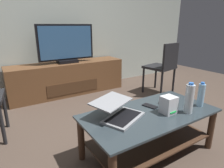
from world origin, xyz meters
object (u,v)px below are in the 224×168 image
water_bottle_far (189,99)px  tv_remote (167,104)px  media_cabinet (68,78)px  water_bottle_near (201,95)px  television (66,45)px  router_box (168,105)px  cell_phone (150,106)px  laptop (119,111)px  dining_chair (163,65)px  coffee_table (149,126)px

water_bottle_far → tv_remote: bearing=97.2°
media_cabinet → water_bottle_near: (0.55, -2.17, 0.26)m
tv_remote → television: bearing=78.0°
router_box → tv_remote: router_box is taller
water_bottle_far → cell_phone: (-0.19, 0.28, -0.13)m
television → router_box: size_ratio=6.13×
media_cabinet → water_bottle_far: (0.32, -2.20, 0.28)m
laptop → tv_remote: 0.55m
media_cabinet → water_bottle_far: size_ratio=7.04×
water_bottle_near → water_bottle_far: water_bottle_far is taller
dining_chair → media_cabinet: bearing=146.8°
television → dining_chair: 1.68m
water_bottle_near → cell_phone: bearing=149.7°
coffee_table → tv_remote: (0.25, 0.04, 0.14)m
television → water_bottle_near: (0.55, -2.14, -0.32)m
dining_chair → water_bottle_near: dining_chair is taller
coffee_table → laptop: bearing=165.9°
media_cabinet → tv_remote: 2.01m
television → cell_phone: size_ratio=6.76×
dining_chair → tv_remote: (-1.09, -1.08, -0.08)m
tv_remote → dining_chair: bearing=24.1°
router_box → coffee_table: bearing=144.9°
television → laptop: (-0.25, -1.92, -0.38)m
media_cabinet → water_bottle_near: size_ratio=8.24×
cell_phone → laptop: bearing=168.8°
television → dining_chair: television is taller
water_bottle_near → water_bottle_far: size_ratio=0.85×
television → dining_chair: size_ratio=1.06×
water_bottle_near → cell_phone: size_ratio=1.71×
media_cabinet → dining_chair: (1.38, -0.91, 0.24)m
media_cabinet → tv_remote: bearing=-81.6°
media_cabinet → router_box: (0.17, -2.11, 0.22)m
laptop → water_bottle_near: 0.83m
dining_chair → router_box: (-1.21, -1.20, -0.01)m
dining_chair → laptop: (-1.63, -1.04, -0.03)m
laptop → router_box: router_box is taller
media_cabinet → dining_chair: bearing=-33.2°
tv_remote → water_bottle_far: bearing=-103.4°
media_cabinet → laptop: laptop is taller
media_cabinet → tv_remote: (0.29, -1.98, 0.16)m
media_cabinet → water_bottle_far: bearing=-81.7°
television → water_bottle_far: size_ratio=3.39×
coffee_table → media_cabinet: bearing=91.2°
laptop → router_box: bearing=-21.2°
media_cabinet → cell_phone: bearing=-86.2°
coffee_table → laptop: size_ratio=2.61×
water_bottle_far → media_cabinet: bearing=98.3°
television → router_box: bearing=-85.4°
water_bottle_near → tv_remote: water_bottle_near is taller
cell_phone → router_box: bearing=-92.6°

